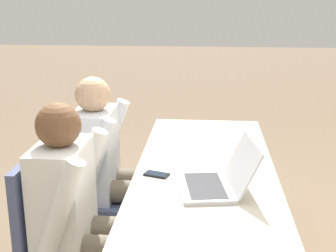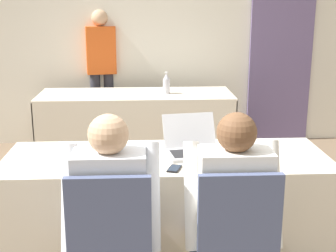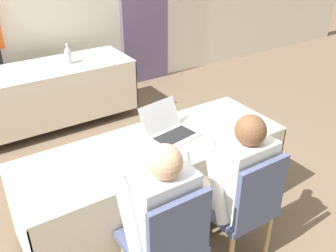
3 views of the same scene
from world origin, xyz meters
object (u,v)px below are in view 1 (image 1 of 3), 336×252
at_px(chair_near_left, 93,187).
at_px(cell_phone, 157,174).
at_px(person_checkered_shirt, 109,163).
at_px(chair_near_right, 61,241).
at_px(person_white_shirt, 81,211).
at_px(laptop, 217,180).

bearing_deg(chair_near_left, cell_phone, -129.40).
height_order(chair_near_left, person_checkered_shirt, person_checkered_shirt).
xyz_separation_m(cell_phone, chair_near_left, (-0.35, -0.42, -0.24)).
relative_size(cell_phone, chair_near_right, 0.15).
distance_m(chair_near_left, person_checkered_shirt, 0.19).
relative_size(cell_phone, person_white_shirt, 0.12).
relative_size(cell_phone, person_checkered_shirt, 0.12).
bearing_deg(cell_phone, chair_near_right, -37.75).
bearing_deg(chair_near_right, person_checkered_shirt, -9.40).
bearing_deg(chair_near_left, person_white_shirt, -170.60).
bearing_deg(laptop, chair_near_right, -88.50).
height_order(chair_near_left, chair_near_right, same).
bearing_deg(laptop, person_checkered_shirt, -137.49).
distance_m(laptop, cell_phone, 0.33).
relative_size(chair_near_left, person_checkered_shirt, 0.78).
relative_size(laptop, chair_near_right, 0.44).
relative_size(laptop, person_white_shirt, 0.34).
relative_size(person_checkered_shirt, person_white_shirt, 1.00).
bearing_deg(cell_phone, laptop, 83.31).
xyz_separation_m(person_checkered_shirt, person_white_shirt, (0.62, 0.00, 0.00)).
height_order(chair_near_left, person_white_shirt, person_white_shirt).
distance_m(cell_phone, chair_near_right, 0.56).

